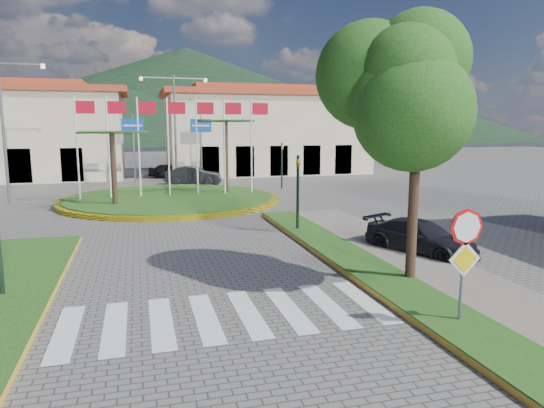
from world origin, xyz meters
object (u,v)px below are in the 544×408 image
object	(u,v)px
white_van	(34,174)
car_dark_b	(193,175)
car_side_right	(421,237)
deciduous_tree	(418,95)
roundabout_island	(171,198)
car_dark_a	(169,171)
stop_sign	(465,248)

from	to	relation	value
white_van	car_dark_b	distance (m)	13.42
car_side_right	deciduous_tree	bearing A→B (deg)	-151.64
roundabout_island	white_van	xyz separation A→B (m)	(-9.87, 13.81, 0.38)
roundabout_island	deciduous_tree	size ratio (longest dim) A/B	1.87
deciduous_tree	car_side_right	size ratio (longest dim) A/B	1.70
deciduous_tree	roundabout_island	bearing A→B (deg)	107.91
car_dark_a	car_dark_b	size ratio (longest dim) A/B	0.84
deciduous_tree	white_van	bearing A→B (deg)	116.50
roundabout_island	car_dark_a	xyz separation A→B (m)	(0.82, 13.69, 0.42)
deciduous_tree	car_side_right	world-z (taller)	deciduous_tree
stop_sign	white_van	size ratio (longest dim) A/B	0.66
roundabout_island	deciduous_tree	xyz separation A→B (m)	(5.50, -17.00, 5.00)
deciduous_tree	car_side_right	xyz separation A→B (m)	(2.00, 2.66, -4.59)
stop_sign	car_dark_a	size ratio (longest dim) A/B	0.76
roundabout_island	stop_sign	xyz separation A→B (m)	(4.90, -20.04, 1.61)
stop_sign	deciduous_tree	bearing A→B (deg)	78.82
deciduous_tree	car_dark_a	size ratio (longest dim) A/B	1.95
car_dark_b	stop_sign	bearing A→B (deg)	-160.77
deciduous_tree	car_dark_b	xyz separation A→B (m)	(-3.26, 25.00, -4.49)
roundabout_island	car_dark_a	size ratio (longest dim) A/B	3.64
white_van	car_dark_b	xyz separation A→B (m)	(12.10, -5.81, 0.13)
white_van	car_side_right	distance (m)	33.08
car_dark_a	car_side_right	world-z (taller)	car_dark_a
roundabout_island	white_van	size ratio (longest dim) A/B	3.15
car_side_right	white_van	bearing A→B (deg)	97.00
car_dark_b	car_dark_a	bearing A→B (deg)	27.75
car_dark_b	car_side_right	size ratio (longest dim) A/B	1.04
white_van	car_side_right	bearing A→B (deg)	-148.76
car_dark_a	stop_sign	bearing A→B (deg)	-160.26
car_dark_b	deciduous_tree	bearing A→B (deg)	-158.76
roundabout_island	car_dark_b	distance (m)	8.32
roundabout_island	car_dark_b	size ratio (longest dim) A/B	3.04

